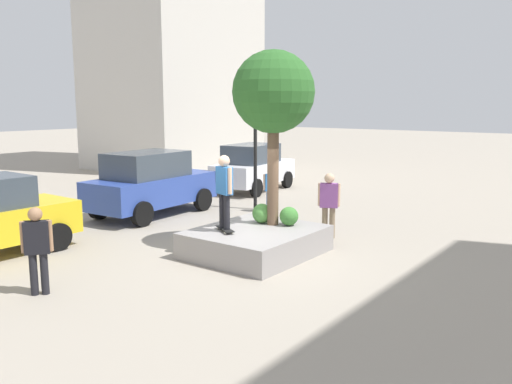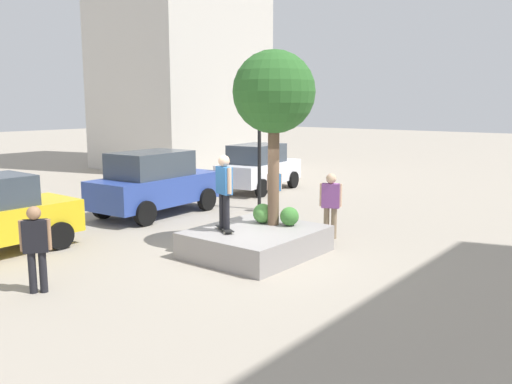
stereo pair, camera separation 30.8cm
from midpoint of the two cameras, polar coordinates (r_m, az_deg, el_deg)
name	(u,v)px [view 1 (the left image)]	position (r m, az deg, el deg)	size (l,w,h in m)	color
ground_plane	(253,256)	(12.76, -1.07, -6.87)	(120.00, 120.00, 0.00)	#9E9384
planter_ledge	(256,242)	(12.86, -0.69, -5.32)	(2.99, 2.56, 0.62)	gray
plaza_tree	(273,94)	(12.94, 1.17, 10.42)	(1.98, 1.98, 4.23)	brown
boxwood_shrub	(262,213)	(13.39, -0.02, -2.29)	(0.49, 0.49, 0.49)	#4C8C3D
hedge_clump	(289,216)	(13.13, 2.86, -2.60)	(0.46, 0.46, 0.46)	#3D7A33
skateboard	(225,229)	(12.59, -4.05, -3.96)	(0.58, 0.80, 0.07)	black
skateboarder	(224,187)	(12.39, -4.11, 0.59)	(0.33, 0.56, 1.72)	black
sedan_parked	(151,183)	(17.56, -11.65, 0.94)	(4.56, 2.33, 2.06)	#2D479E
police_car	(253,167)	(22.08, -0.70, 2.67)	(4.34, 2.36, 1.93)	white
traffic_light_corner	(256,126)	(17.98, -0.54, 7.08)	(0.35, 0.37, 4.14)	black
pedestrian_crossing	(37,245)	(10.90, -23.06, -5.19)	(0.47, 0.43, 1.69)	black
passerby_with_bag	(271,186)	(17.70, 1.07, 0.64)	(0.43, 0.38, 1.52)	#8C9EB7
bystander_watching	(329,201)	(14.38, 7.18, -0.93)	(0.37, 0.55, 1.76)	#847056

